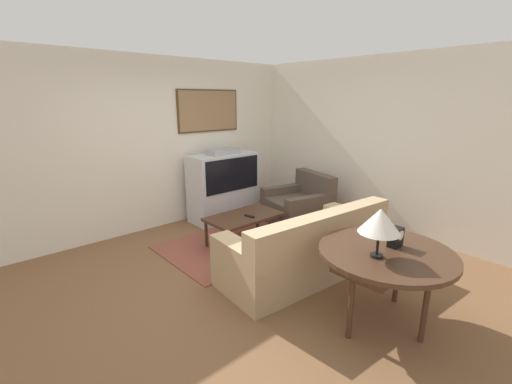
# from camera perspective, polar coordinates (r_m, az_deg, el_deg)

# --- Properties ---
(ground_plane) EXTENTS (12.00, 12.00, 0.00)m
(ground_plane) POSITION_cam_1_polar(r_m,az_deg,el_deg) (4.34, -2.79, -13.01)
(ground_plane) COLOR brown
(wall_back) EXTENTS (12.00, 0.10, 2.70)m
(wall_back) POSITION_cam_1_polar(r_m,az_deg,el_deg) (5.70, -16.61, 7.61)
(wall_back) COLOR silver
(wall_back) RESTS_ON ground_plane
(wall_right) EXTENTS (0.06, 12.00, 2.70)m
(wall_right) POSITION_cam_1_polar(r_m,az_deg,el_deg) (5.89, 17.50, 7.69)
(wall_right) COLOR silver
(wall_right) RESTS_ON ground_plane
(area_rug) EXTENTS (2.03, 1.45, 0.01)m
(area_rug) POSITION_cam_1_polar(r_m,az_deg,el_deg) (5.09, -3.44, -8.51)
(area_rug) COLOR brown
(area_rug) RESTS_ON ground_plane
(tv) EXTENTS (1.20, 0.54, 1.24)m
(tv) POSITION_cam_1_polar(r_m,az_deg,el_deg) (5.99, -5.41, 1.02)
(tv) COLOR silver
(tv) RESTS_ON ground_plane
(couch) EXTENTS (2.13, 1.03, 0.85)m
(couch) POSITION_cam_1_polar(r_m,az_deg,el_deg) (4.17, 8.32, -9.61)
(couch) COLOR tan
(couch) RESTS_ON ground_plane
(armchair) EXTENTS (1.11, 1.13, 0.85)m
(armchair) POSITION_cam_1_polar(r_m,az_deg,el_deg) (5.84, 7.15, -2.49)
(armchair) COLOR brown
(armchair) RESTS_ON ground_plane
(coffee_table) EXTENTS (1.08, 0.62, 0.44)m
(coffee_table) POSITION_cam_1_polar(r_m,az_deg,el_deg) (4.95, -1.99, -4.36)
(coffee_table) COLOR #472D1E
(coffee_table) RESTS_ON ground_plane
(console_table) EXTENTS (1.21, 1.21, 0.73)m
(console_table) POSITION_cam_1_polar(r_m,az_deg,el_deg) (3.38, 20.89, -10.07)
(console_table) COLOR #472D1E
(console_table) RESTS_ON ground_plane
(table_lamp) EXTENTS (0.36, 0.36, 0.44)m
(table_lamp) POSITION_cam_1_polar(r_m,az_deg,el_deg) (3.08, 19.97, -4.61)
(table_lamp) COLOR black
(table_lamp) RESTS_ON console_table
(mantel_clock) EXTENTS (0.15, 0.10, 0.18)m
(mantel_clock) POSITION_cam_1_polar(r_m,az_deg,el_deg) (3.43, 22.26, -6.98)
(mantel_clock) COLOR black
(mantel_clock) RESTS_ON console_table
(remote) EXTENTS (0.07, 0.16, 0.02)m
(remote) POSITION_cam_1_polar(r_m,az_deg,el_deg) (4.87, -1.09, -4.05)
(remote) COLOR black
(remote) RESTS_ON coffee_table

